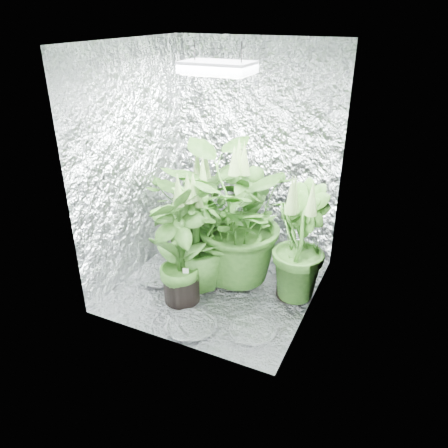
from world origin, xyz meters
The scene contains 12 objects.
ground centered at (0.00, 0.00, 0.00)m, with size 1.60×1.60×0.00m, color white.
walls centered at (0.00, 0.00, 1.00)m, with size 1.62×1.62×2.00m.
ceiling centered at (0.00, 0.00, 2.00)m, with size 1.60×1.60×0.01m, color white.
grow_lamp centered at (0.00, 0.00, 1.83)m, with size 0.50×0.30×0.22m.
plant_a centered at (-0.34, 0.31, 0.52)m, with size 1.13×1.13×1.09m.
plant_b centered at (-0.01, 0.57, 0.50)m, with size 0.71×0.71×1.07m.
plant_c centered at (0.64, 0.14, 0.49)m, with size 0.72×0.72×1.06m.
plant_d centered at (-0.16, -0.07, 0.47)m, with size 0.71×0.71×1.00m.
plant_e centered at (0.08, 0.11, 0.61)m, with size 1.35×1.35×1.28m.
plant_f centered at (-0.19, -0.32, 0.52)m, with size 0.73×0.73×1.13m.
circulation_fan centered at (0.58, 0.17, 0.16)m, with size 0.17×0.34×0.39m.
plant_label centered at (-0.12, -0.35, 0.30)m, with size 0.05×0.01×0.07m, color white.
Camera 1 is at (1.41, -2.89, 2.20)m, focal length 35.00 mm.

